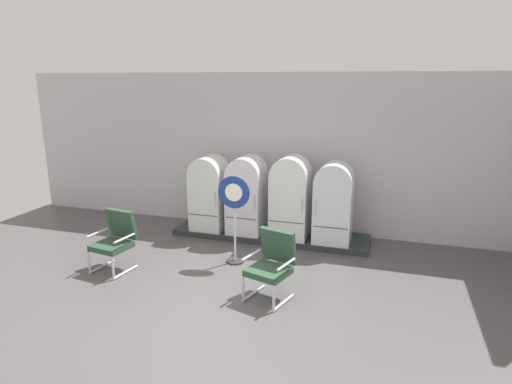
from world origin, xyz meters
TOP-DOWN VIEW (x-y plane):
  - ground at (0.00, 0.00)m, footprint 12.00×10.00m
  - back_wall at (0.00, 3.66)m, footprint 11.76×0.12m
  - display_plinth at (0.00, 3.02)m, footprint 3.87×0.95m
  - refrigerator_0 at (-1.26, 2.93)m, footprint 0.66×0.70m
  - refrigerator_1 at (-0.46, 2.93)m, footprint 0.68×0.71m
  - refrigerator_2 at (0.42, 2.91)m, footprint 0.70×0.66m
  - refrigerator_3 at (1.24, 2.90)m, footprint 0.69×0.64m
  - armchair_left at (-2.05, 0.85)m, footprint 0.68×0.72m
  - armchair_right at (0.68, 0.68)m, footprint 0.73×0.77m
  - sign_stand at (-0.26, 1.67)m, footprint 0.55×0.32m

SIDE VIEW (x-z plane):
  - ground at x=0.00m, z-range -0.05..0.00m
  - display_plinth at x=0.00m, z-range 0.00..0.11m
  - armchair_left at x=-2.05m, z-range 0.04..1.04m
  - armchair_right at x=0.68m, z-range 0.04..1.04m
  - sign_stand at x=-0.26m, z-range 0.06..1.59m
  - refrigerator_0 at x=-1.26m, z-range 0.15..1.64m
  - refrigerator_3 at x=1.24m, z-range 0.15..1.66m
  - refrigerator_1 at x=-0.46m, z-range 0.15..1.68m
  - refrigerator_2 at x=0.42m, z-range 0.15..1.74m
  - back_wall at x=0.00m, z-range 0.01..3.23m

